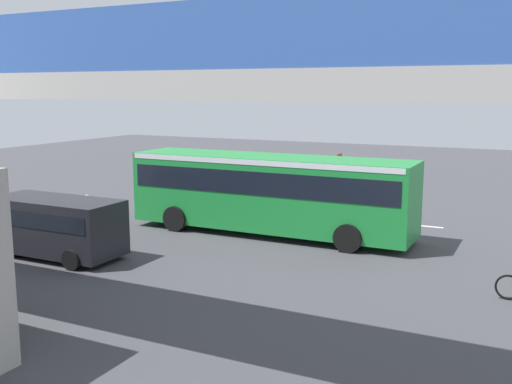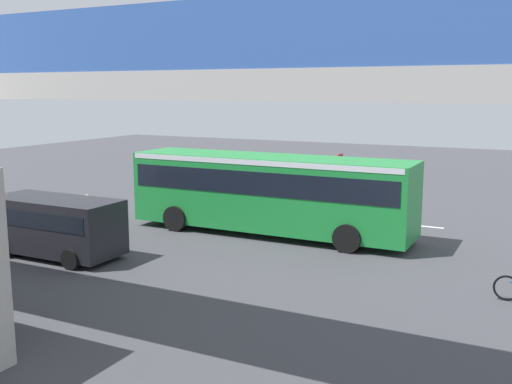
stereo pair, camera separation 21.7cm
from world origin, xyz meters
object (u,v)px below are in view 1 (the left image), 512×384
at_px(city_bus, 270,188).
at_px(parked_van, 56,224).
at_px(pedestrian, 88,218).
at_px(traffic_sign, 339,173).

bearing_deg(city_bus, parked_van, 50.43).
bearing_deg(parked_van, pedestrian, -74.41).
distance_m(city_bus, traffic_sign, 5.36).
bearing_deg(city_bus, traffic_sign, -102.36).
height_order(pedestrian, traffic_sign, traffic_sign).
xyz_separation_m(city_bus, parked_van, (5.20, 6.30, -0.70)).
bearing_deg(traffic_sign, city_bus, 77.64).
bearing_deg(traffic_sign, parked_van, 61.16).
bearing_deg(city_bus, pedestrian, 34.59).
height_order(city_bus, parked_van, city_bus).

